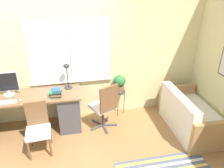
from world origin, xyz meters
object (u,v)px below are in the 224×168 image
keyboard (6,102)px  desk_chair_wooden (38,127)px  desk_lamp (67,72)px  plant_stand (119,94)px  book_stack (56,93)px  potted_plant (120,83)px  office_chair_swivel (105,106)px  couch_loveseat (190,117)px  mouse (21,100)px  monitor (7,84)px

keyboard → desk_chair_wooden: 0.71m
keyboard → desk_lamp: size_ratio=0.69×
plant_stand → book_stack: bearing=-163.7°
potted_plant → desk_chair_wooden: bearing=-153.2°
desk_lamp → potted_plant: size_ratio=1.42×
desk_chair_wooden → potted_plant: size_ratio=2.53×
desk_lamp → office_chair_swivel: desk_lamp is taller
office_chair_swivel → couch_loveseat: office_chair_swivel is taller
book_stack → office_chair_swivel: bearing=-4.9°
couch_loveseat → mouse: bearing=82.9°
monitor → plant_stand: bearing=3.5°
plant_stand → potted_plant: (0.00, 0.00, 0.25)m
keyboard → office_chair_swivel: bearing=-0.5°
monitor → plant_stand: monitor is taller
keyboard → desk_chair_wooden: (0.51, -0.37, -0.33)m
mouse → desk_lamp: desk_lamp is taller
monitor → plant_stand: size_ratio=0.78×
monitor → desk_chair_wooden: 1.00m
desk_lamp → potted_plant: bearing=4.3°
office_chair_swivel → potted_plant: 0.63m
potted_plant → desk_lamp: bearing=-175.7°
keyboard → desk_chair_wooden: desk_chair_wooden is taller
office_chair_swivel → couch_loveseat: bearing=143.1°
keyboard → office_chair_swivel: size_ratio=0.35×
keyboard → mouse: 0.24m
monitor → desk_chair_wooden: monitor is taller
desk_chair_wooden → plant_stand: 1.78m
keyboard → couch_loveseat: 3.38m
couch_loveseat → keyboard: bearing=83.7°
desk_lamp → desk_chair_wooden: 1.12m
book_stack → office_chair_swivel: (0.88, -0.07, -0.34)m
monitor → book_stack: size_ratio=1.89×
desk_chair_wooden → plant_stand: (1.58, 0.80, 0.03)m
office_chair_swivel → desk_chair_wooden: bearing=-7.8°
mouse → book_stack: size_ratio=0.25×
potted_plant → mouse: bearing=-167.5°
keyboard → book_stack: bearing=4.1°
monitor → book_stack: (0.84, -0.24, -0.14)m
monitor → desk_lamp: (1.07, 0.05, 0.13)m
mouse → office_chair_swivel: 1.50m
monitor → desk_lamp: size_ratio=0.88×
book_stack → potted_plant: size_ratio=0.66×
plant_stand → potted_plant: potted_plant is taller
couch_loveseat → desk_lamp: bearing=72.4°
mouse → potted_plant: (1.86, 0.41, -0.05)m
mouse → office_chair_swivel: bearing=-1.2°
monitor → desk_chair_wooden: (0.52, -0.67, -0.53)m
mouse → plant_stand: size_ratio=0.11×
desk_lamp → couch_loveseat: 2.52m
keyboard → plant_stand: 2.16m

